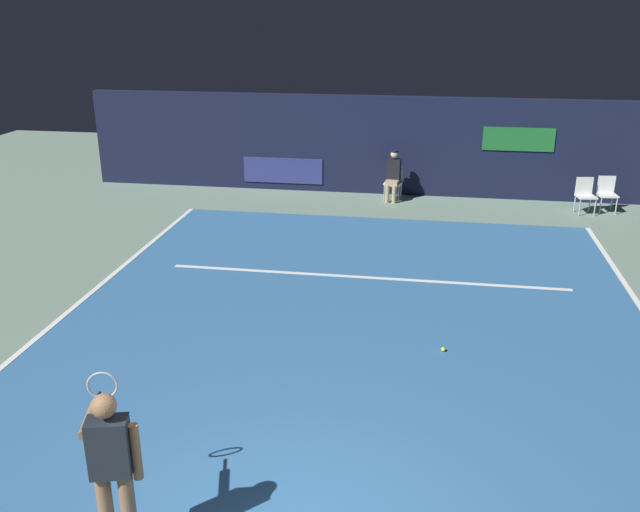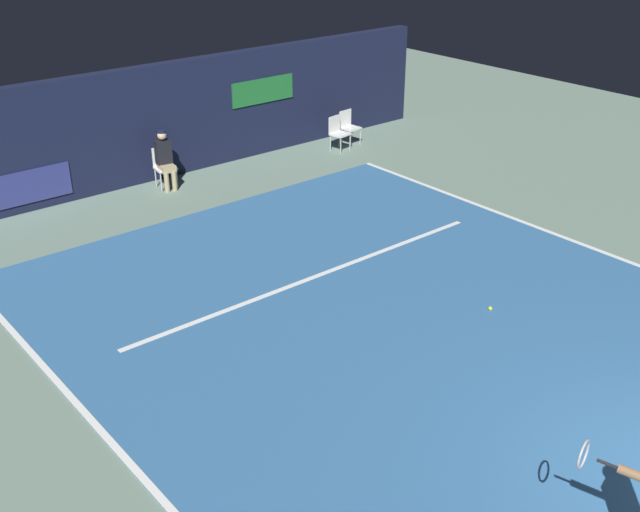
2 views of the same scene
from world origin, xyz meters
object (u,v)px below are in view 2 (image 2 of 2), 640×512
(courtside_chair_near, at_px, (349,125))
(tennis_ball, at_px, (490,308))
(line_judge_on_chair, at_px, (165,159))
(courtside_chair_far, at_px, (338,131))

(courtside_chair_near, height_order, tennis_ball, courtside_chair_near)
(line_judge_on_chair, bearing_deg, courtside_chair_far, -4.99)
(line_judge_on_chair, xyz_separation_m, courtside_chair_near, (5.27, -0.19, -0.18))
(line_judge_on_chair, distance_m, courtside_chair_near, 5.28)
(line_judge_on_chair, bearing_deg, tennis_ball, -81.26)
(courtside_chair_near, xyz_separation_m, tennis_ball, (-4.01, -8.02, -0.46))
(line_judge_on_chair, bearing_deg, courtside_chair_near, -2.05)
(tennis_ball, bearing_deg, courtside_chair_near, 63.40)
(line_judge_on_chair, relative_size, courtside_chair_near, 1.50)
(line_judge_on_chair, height_order, courtside_chair_far, line_judge_on_chair)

